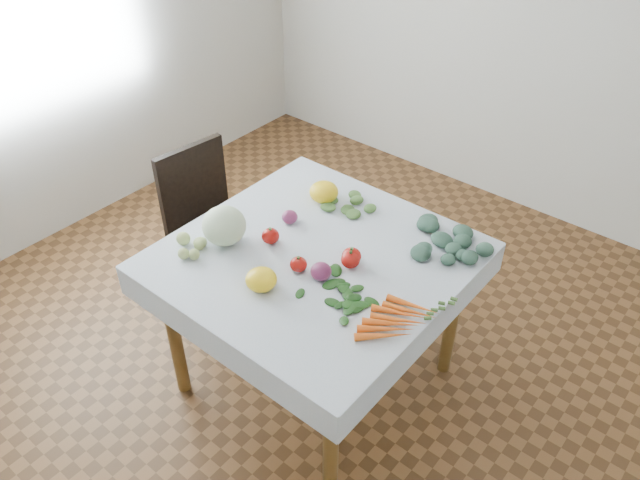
% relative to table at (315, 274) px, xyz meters
% --- Properties ---
extents(ground, '(4.00, 4.00, 0.00)m').
position_rel_table_xyz_m(ground, '(0.00, 0.00, -0.65)').
color(ground, brown).
extents(left_wall, '(0.04, 4.00, 2.70)m').
position_rel_table_xyz_m(left_wall, '(-2.00, 0.00, 0.70)').
color(left_wall, beige).
rests_on(left_wall, ground).
extents(table, '(1.00, 1.00, 0.75)m').
position_rel_table_xyz_m(table, '(0.00, 0.00, 0.00)').
color(table, brown).
rests_on(table, ground).
extents(tablecloth, '(1.12, 1.12, 0.01)m').
position_rel_table_xyz_m(tablecloth, '(0.00, 0.00, 0.10)').
color(tablecloth, silver).
rests_on(tablecloth, table).
extents(chair, '(0.43, 0.43, 0.86)m').
position_rel_table_xyz_m(chair, '(-0.84, 0.14, -0.16)').
color(chair, black).
rests_on(chair, ground).
extents(cabbage, '(0.20, 0.20, 0.16)m').
position_rel_table_xyz_m(cabbage, '(-0.34, -0.17, 0.18)').
color(cabbage, silver).
rests_on(cabbage, tablecloth).
extents(tomato_a, '(0.09, 0.09, 0.07)m').
position_rel_table_xyz_m(tomato_a, '(-0.19, -0.06, 0.13)').
color(tomato_a, '#AB100B').
rests_on(tomato_a, tablecloth).
extents(tomato_b, '(0.10, 0.10, 0.07)m').
position_rel_table_xyz_m(tomato_b, '(0.15, 0.03, 0.14)').
color(tomato_b, '#AB100B').
rests_on(tomato_b, tablecloth).
extents(tomato_c, '(0.08, 0.08, 0.06)m').
position_rel_table_xyz_m(tomato_c, '(0.01, -0.12, 0.13)').
color(tomato_c, '#AB100B').
rests_on(tomato_c, tablecloth).
extents(tomato_d, '(0.08, 0.08, 0.07)m').
position_rel_table_xyz_m(tomato_d, '(0.14, 0.05, 0.14)').
color(tomato_d, '#AB100B').
rests_on(tomato_d, tablecloth).
extents(heirloom_back, '(0.15, 0.15, 0.09)m').
position_rel_table_xyz_m(heirloom_back, '(-0.22, 0.33, 0.15)').
color(heirloom_back, yellow).
rests_on(heirloom_back, tablecloth).
extents(heirloom_front, '(0.15, 0.15, 0.08)m').
position_rel_table_xyz_m(heirloom_front, '(-0.03, -0.28, 0.14)').
color(heirloom_front, yellow).
rests_on(heirloom_front, tablecloth).
extents(onion_a, '(0.08, 0.08, 0.06)m').
position_rel_table_xyz_m(onion_a, '(-0.23, 0.10, 0.13)').
color(onion_a, '#52173C').
rests_on(onion_a, tablecloth).
extents(onion_b, '(0.09, 0.09, 0.07)m').
position_rel_table_xyz_m(onion_b, '(0.11, -0.10, 0.14)').
color(onion_b, '#52173C').
rests_on(onion_b, tablecloth).
extents(tomatillo_cluster, '(0.14, 0.11, 0.05)m').
position_rel_table_xyz_m(tomatillo_cluster, '(-0.43, -0.31, 0.13)').
color(tomatillo_cluster, '#B0C370').
rests_on(tomatillo_cluster, tablecloth).
extents(carrot_bunch, '(0.20, 0.31, 0.03)m').
position_rel_table_xyz_m(carrot_bunch, '(0.47, -0.11, 0.12)').
color(carrot_bunch, orange).
rests_on(carrot_bunch, tablecloth).
extents(kale_bunch, '(0.31, 0.31, 0.05)m').
position_rel_table_xyz_m(kale_bunch, '(0.39, 0.38, 0.13)').
color(kale_bunch, '#365847').
rests_on(kale_bunch, tablecloth).
extents(basil_bunch, '(0.29, 0.21, 0.01)m').
position_rel_table_xyz_m(basil_bunch, '(0.23, -0.13, 0.11)').
color(basil_bunch, '#204F18').
rests_on(basil_bunch, tablecloth).
extents(dill_bunch, '(0.28, 0.20, 0.03)m').
position_rel_table_xyz_m(dill_bunch, '(-0.14, 0.37, 0.12)').
color(dill_bunch, '#527B38').
rests_on(dill_bunch, tablecloth).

